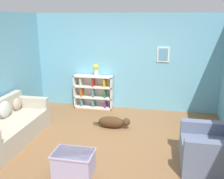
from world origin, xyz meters
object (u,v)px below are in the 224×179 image
recliner_chair (214,149)px  couch (7,127)px  dog (113,122)px  bookshelf (94,92)px  coffee_table (74,162)px  vase (96,69)px

recliner_chair → couch: bearing=178.0°
recliner_chair → dog: 2.33m
dog → bookshelf: bearing=122.6°
coffee_table → dog: (0.28, 1.87, -0.07)m
bookshelf → recliner_chair: size_ratio=1.13×
bookshelf → recliner_chair: 3.72m
bookshelf → coffee_table: bearing=-80.5°
coffee_table → vase: (-0.44, 3.10, 0.91)m
dog → vase: size_ratio=2.79×
couch → bookshelf: bookshelf is taller
vase → recliner_chair: bearing=-42.1°
couch → dog: size_ratio=2.20×
coffee_table → dog: coffee_table is taller
dog → recliner_chair: bearing=-31.4°
couch → recliner_chair: recliner_chair is taller
recliner_chair → coffee_table: 2.36m
bookshelf → vase: (0.08, -0.02, 0.65)m
couch → dog: (2.02, 1.07, -0.17)m
bookshelf → dog: 1.52m
couch → vase: 2.76m
dog → vase: bearing=120.3°
recliner_chair → coffee_table: bearing=-163.7°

